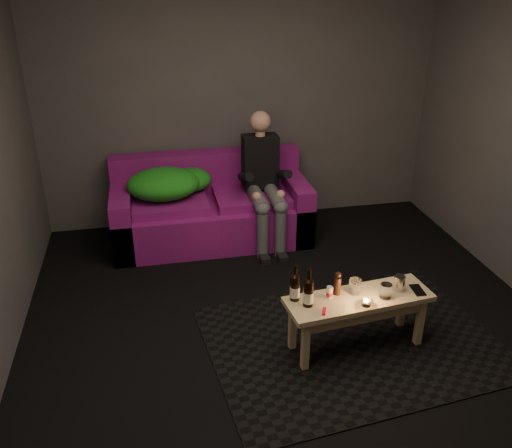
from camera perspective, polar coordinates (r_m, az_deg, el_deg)
The scene contains 17 objects.
floor at distance 4.08m, azimuth 4.27°, elevation -12.23°, with size 4.50×4.50×0.00m, color black.
room at distance 3.77m, azimuth 3.15°, elevation 12.49°, with size 4.50×4.50×4.50m.
rug at distance 4.12m, azimuth 10.06°, elevation -12.03°, with size 2.07×1.51×0.01m, color black.
sofa at distance 5.40m, azimuth -4.81°, elevation 1.47°, with size 1.89×0.85×0.81m.
green_blanket at distance 5.24m, azimuth -9.28°, elevation 4.23°, with size 0.83×0.57×0.28m.
person at distance 5.20m, azimuth 0.79°, elevation 4.87°, with size 0.34×0.78×1.26m.
coffee_table at distance 3.89m, azimuth 10.71°, elevation -8.46°, with size 1.06×0.44×0.42m.
beer_bottle_a at distance 3.71m, azimuth 4.12°, elevation -6.64°, with size 0.07×0.07×0.27m.
beer_bottle_b at distance 3.65m, azimuth 5.54°, elevation -7.16°, with size 0.07×0.07×0.28m.
salt_shaker at distance 3.78m, azimuth 7.74°, elevation -7.13°, with size 0.04×0.04×0.09m, color silver.
pepper_mill at distance 3.82m, azimuth 8.56°, elevation -6.45°, with size 0.05×0.05×0.13m, color black.
tumbler_back at distance 3.86m, azimuth 10.37°, elevation -6.47°, with size 0.09×0.09×0.10m, color white.
tealight at distance 3.75m, azimuth 11.53°, elevation -8.07°, with size 0.06×0.06×0.05m.
tumbler_front at distance 3.85m, azimuth 13.50°, elevation -6.86°, with size 0.08×0.08×0.10m, color white.
steel_cup at distance 3.96m, azimuth 14.84°, elevation -6.02°, with size 0.08×0.08×0.11m, color #ADAFB4.
smartphone at distance 4.01m, azimuth 16.65°, elevation -6.68°, with size 0.07×0.15×0.01m, color black.
red_lighter at distance 3.65m, azimuth 7.18°, elevation -9.09°, with size 0.02×0.08×0.01m, color red.
Camera 1 is at (-0.94, -3.08, 2.50)m, focal length 38.00 mm.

